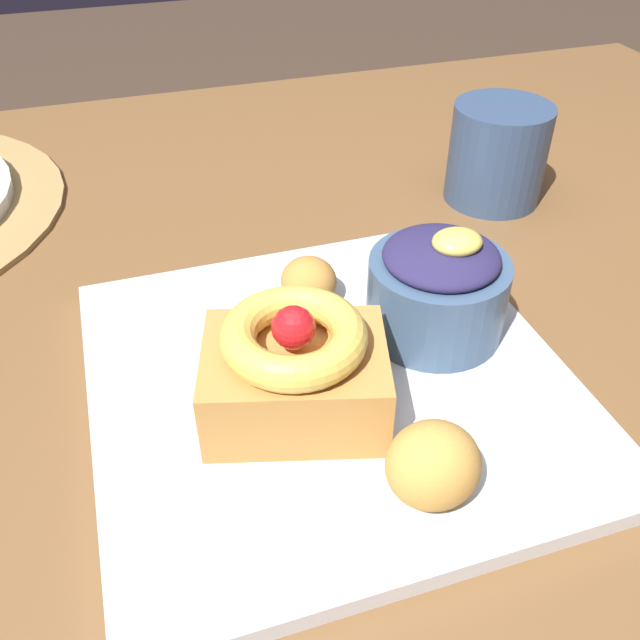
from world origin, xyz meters
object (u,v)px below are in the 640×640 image
(fritter_front, at_px, (433,465))
(coffee_mug, at_px, (497,154))
(cake_slice, at_px, (295,369))
(front_plate, at_px, (330,382))
(fritter_middle, at_px, (310,285))
(berry_ramekin, at_px, (438,288))

(fritter_front, distance_m, coffee_mug, 0.35)
(coffee_mug, bearing_deg, fritter_front, -124.23)
(cake_slice, relative_size, coffee_mug, 1.38)
(front_plate, distance_m, fritter_middle, 0.08)
(fritter_front, bearing_deg, cake_slice, 121.51)
(cake_slice, xyz_separation_m, fritter_front, (0.05, -0.08, -0.01))
(front_plate, distance_m, fritter_front, 0.11)
(fritter_front, bearing_deg, front_plate, 101.14)
(cake_slice, height_order, berry_ramekin, berry_ramekin)
(fritter_middle, height_order, coffee_mug, coffee_mug)
(berry_ramekin, relative_size, fritter_middle, 2.26)
(berry_ramekin, xyz_separation_m, fritter_middle, (-0.07, 0.05, -0.02))
(front_plate, bearing_deg, fritter_middle, 82.16)
(fritter_middle, bearing_deg, front_plate, -97.84)
(front_plate, xyz_separation_m, coffee_mug, (0.22, 0.19, 0.04))
(berry_ramekin, distance_m, fritter_front, 0.14)
(berry_ramekin, height_order, coffee_mug, berry_ramekin)
(front_plate, distance_m, cake_slice, 0.05)
(cake_slice, relative_size, fritter_front, 2.46)
(cake_slice, xyz_separation_m, coffee_mug, (0.25, 0.21, -0.00))
(fritter_middle, bearing_deg, cake_slice, -112.02)
(coffee_mug, bearing_deg, fritter_middle, -150.23)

